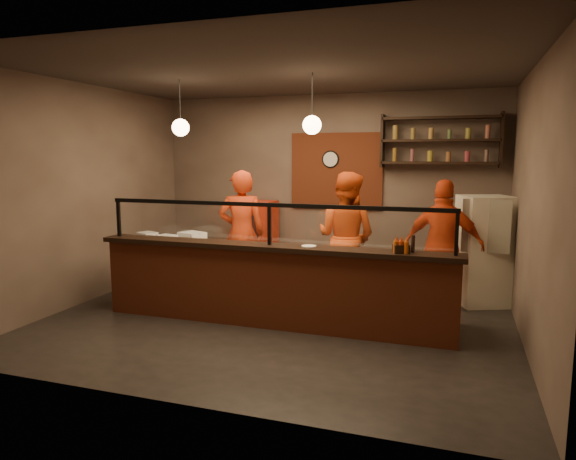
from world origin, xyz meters
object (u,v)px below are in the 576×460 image
(wall_clock, at_px, (331,159))
(pepper_mill, at_px, (413,244))
(cook_left, at_px, (242,233))
(condiment_caddy, at_px, (401,249))
(cook_right, at_px, (443,245))
(pizza_dough, at_px, (308,253))
(cook_mid, at_px, (346,237))
(red_cooler, at_px, (258,239))
(fridge, at_px, (484,251))

(wall_clock, distance_m, pepper_mill, 3.31)
(cook_left, xyz_separation_m, condiment_caddy, (2.57, -1.33, 0.14))
(cook_right, bearing_deg, pizza_dough, 37.33)
(cook_mid, distance_m, condiment_caddy, 1.81)
(cook_mid, bearing_deg, condiment_caddy, 139.01)
(cook_left, height_order, pepper_mill, cook_left)
(cook_left, height_order, condiment_caddy, cook_left)
(cook_left, xyz_separation_m, red_cooler, (-0.19, 1.15, -0.29))
(fridge, height_order, pizza_dough, fridge)
(cook_mid, xyz_separation_m, cook_right, (1.39, -0.04, -0.05))
(red_cooler, bearing_deg, cook_left, -74.59)
(cook_left, relative_size, pepper_mill, 9.71)
(red_cooler, distance_m, pizza_dough, 2.58)
(pizza_dough, height_order, pepper_mill, pepper_mill)
(pizza_dough, height_order, condiment_caddy, condiment_caddy)
(cook_left, xyz_separation_m, pepper_mill, (2.69, -1.26, 0.19))
(wall_clock, height_order, cook_mid, wall_clock)
(fridge, bearing_deg, wall_clock, 139.29)
(wall_clock, height_order, red_cooler, wall_clock)
(pizza_dough, xyz_separation_m, pepper_mill, (1.35, -0.34, 0.25))
(fridge, relative_size, pizza_dough, 2.78)
(fridge, bearing_deg, condiment_caddy, -138.79)
(cook_mid, xyz_separation_m, condiment_caddy, (0.97, -1.52, 0.14))
(cook_right, height_order, pizza_dough, cook_right)
(fridge, xyz_separation_m, pepper_mill, (-0.85, -1.88, 0.36))
(cook_left, distance_m, cook_mid, 1.62)
(cook_mid, bearing_deg, cook_left, 23.34)
(red_cooler, xyz_separation_m, pizza_dough, (1.54, -2.06, 0.22))
(pepper_mill, bearing_deg, pizza_dough, 165.72)
(cook_left, height_order, cook_mid, cook_left)
(cook_mid, relative_size, pepper_mill, 9.64)
(fridge, relative_size, condiment_caddy, 8.97)
(condiment_caddy, bearing_deg, fridge, 63.39)
(cook_mid, height_order, cook_right, cook_mid)
(cook_left, relative_size, pizza_dough, 3.39)
(cook_left, xyz_separation_m, fridge, (3.55, 0.62, -0.18))
(cook_right, distance_m, pizza_dough, 1.97)
(pepper_mill, bearing_deg, wall_clock, 121.19)
(wall_clock, bearing_deg, cook_left, -125.74)
(cook_left, relative_size, cook_right, 1.06)
(cook_left, relative_size, red_cooler, 1.42)
(cook_right, height_order, red_cooler, cook_right)
(cook_mid, bearing_deg, pepper_mill, 143.56)
(cook_mid, relative_size, condiment_caddy, 10.88)
(cook_right, bearing_deg, cook_mid, 2.95)
(pizza_dough, bearing_deg, pepper_mill, -14.28)
(red_cooler, height_order, pizza_dough, red_cooler)
(cook_left, bearing_deg, wall_clock, -146.86)
(fridge, bearing_deg, red_cooler, 149.79)
(fridge, bearing_deg, cook_right, -161.93)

